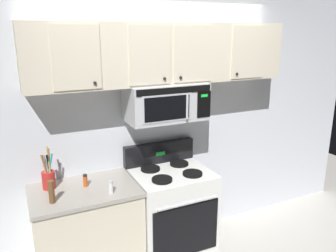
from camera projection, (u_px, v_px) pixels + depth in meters
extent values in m
cube|color=silver|center=(156.00, 119.00, 3.50)|extent=(5.20, 0.10, 2.70)
cube|color=white|center=(171.00, 214.00, 3.42)|extent=(0.76, 0.64, 0.90)
cube|color=black|center=(186.00, 231.00, 3.14)|extent=(0.67, 0.01, 0.52)
cylinder|color=#B7BABF|center=(188.00, 203.00, 3.03)|extent=(0.61, 0.03, 0.03)
cube|color=black|center=(159.00, 152.00, 3.51)|extent=(0.76, 0.07, 0.22)
cube|color=#19D83F|center=(161.00, 154.00, 3.48)|extent=(0.10, 0.00, 0.04)
cylinder|color=black|center=(162.00, 180.00, 3.10)|extent=(0.19, 0.19, 0.02)
cylinder|color=black|center=(193.00, 174.00, 3.24)|extent=(0.19, 0.19, 0.02)
cylinder|color=black|center=(150.00, 169.00, 3.35)|extent=(0.19, 0.19, 0.02)
cylinder|color=black|center=(179.00, 164.00, 3.48)|extent=(0.19, 0.19, 0.02)
cube|color=#B7BABF|center=(166.00, 102.00, 3.22)|extent=(0.76, 0.39, 0.35)
cube|color=black|center=(175.00, 90.00, 3.01)|extent=(0.73, 0.01, 0.06)
cube|color=#B7BABF|center=(167.00, 108.00, 3.02)|extent=(0.49, 0.01, 0.25)
cube|color=black|center=(167.00, 108.00, 3.02)|extent=(0.44, 0.01, 0.22)
cube|color=black|center=(204.00, 104.00, 3.18)|extent=(0.14, 0.01, 0.25)
cube|color=#19D83F|center=(204.00, 96.00, 3.15)|extent=(0.07, 0.00, 0.03)
cylinder|color=#B7BABF|center=(187.00, 107.00, 3.08)|extent=(0.02, 0.02, 0.23)
cube|color=beige|center=(164.00, 53.00, 3.13)|extent=(2.50, 0.33, 0.55)
cube|color=beige|center=(76.00, 58.00, 2.64)|extent=(0.38, 0.01, 0.51)
sphere|color=black|center=(95.00, 83.00, 2.73)|extent=(0.03, 0.03, 0.03)
cube|color=beige|center=(150.00, 55.00, 2.89)|extent=(0.38, 0.01, 0.51)
sphere|color=black|center=(165.00, 79.00, 2.99)|extent=(0.03, 0.03, 0.03)
cube|color=beige|center=(193.00, 54.00, 3.06)|extent=(0.38, 0.01, 0.51)
sphere|color=black|center=(181.00, 78.00, 3.05)|extent=(0.03, 0.03, 0.03)
cube|color=beige|center=(248.00, 52.00, 3.32)|extent=(0.38, 0.01, 0.51)
sphere|color=black|center=(237.00, 74.00, 3.31)|extent=(0.03, 0.03, 0.03)
cube|color=beige|center=(88.00, 235.00, 3.08)|extent=(0.90, 0.62, 0.86)
cube|color=#9E998E|center=(84.00, 190.00, 2.96)|extent=(0.93, 0.65, 0.03)
cylinder|color=red|center=(49.00, 180.00, 2.94)|extent=(0.11, 0.11, 0.16)
cylinder|color=silver|center=(47.00, 167.00, 2.91)|extent=(0.05, 0.02, 0.22)
cylinder|color=#A87A47|center=(49.00, 163.00, 2.93)|extent=(0.02, 0.05, 0.28)
cylinder|color=#BCBCC1|center=(45.00, 167.00, 2.89)|extent=(0.01, 0.04, 0.24)
cylinder|color=black|center=(49.00, 167.00, 2.92)|extent=(0.04, 0.04, 0.23)
cylinder|color=olive|center=(45.00, 167.00, 2.89)|extent=(0.06, 0.06, 0.25)
cylinder|color=teal|center=(50.00, 167.00, 2.91)|extent=(0.07, 0.04, 0.23)
cylinder|color=tan|center=(49.00, 163.00, 2.90)|extent=(0.02, 0.07, 0.30)
cylinder|color=white|center=(111.00, 188.00, 2.86)|extent=(0.04, 0.04, 0.09)
cylinder|color=#B7BABF|center=(111.00, 182.00, 2.85)|extent=(0.03, 0.03, 0.02)
cylinder|color=brown|center=(51.00, 192.00, 2.69)|extent=(0.05, 0.05, 0.19)
cylinder|color=#C64C19|center=(85.00, 181.00, 2.99)|extent=(0.04, 0.04, 0.10)
cylinder|color=black|center=(85.00, 175.00, 2.97)|extent=(0.04, 0.04, 0.02)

